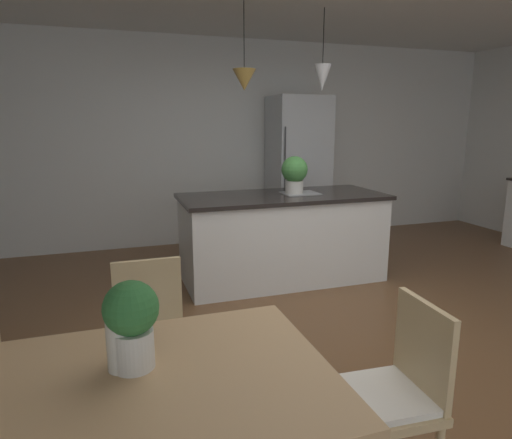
{
  "coord_description": "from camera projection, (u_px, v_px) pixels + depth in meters",
  "views": [
    {
      "loc": [
        -1.59,
        -2.7,
        1.61
      ],
      "look_at": [
        -0.66,
        0.1,
        0.97
      ],
      "focal_mm": 31.2,
      "sensor_mm": 36.0,
      "label": 1
    }
  ],
  "objects": [
    {
      "name": "ground_plane",
      "position": [
        343.0,
        345.0,
        3.34
      ],
      "size": [
        10.0,
        8.4,
        0.04
      ],
      "primitive_type": "cube",
      "color": "brown"
    },
    {
      "name": "wall_back_kitchen",
      "position": [
        229.0,
        143.0,
        6.07
      ],
      "size": [
        10.0,
        0.12,
        2.7
      ],
      "primitive_type": "cube",
      "color": "silver",
      "rests_on": "ground_plane"
    },
    {
      "name": "dining_table",
      "position": [
        27.0,
        419.0,
        1.45
      ],
      "size": [
        2.1,
        0.97,
        0.73
      ],
      "color": "tan",
      "rests_on": "ground_plane"
    },
    {
      "name": "chair_far_right",
      "position": [
        152.0,
        336.0,
        2.43
      ],
      "size": [
        0.4,
        0.4,
        0.87
      ],
      "color": "tan",
      "rests_on": "ground_plane"
    },
    {
      "name": "chair_kitchen_end",
      "position": [
        394.0,
        391.0,
        1.93
      ],
      "size": [
        0.42,
        0.42,
        0.87
      ],
      "color": "tan",
      "rests_on": "ground_plane"
    },
    {
      "name": "kitchen_island",
      "position": [
        282.0,
        236.0,
        4.62
      ],
      "size": [
        2.09,
        0.9,
        0.91
      ],
      "color": "white",
      "rests_on": "ground_plane"
    },
    {
      "name": "refrigerator",
      "position": [
        298.0,
        170.0,
        6.05
      ],
      "size": [
        0.74,
        0.67,
        1.96
      ],
      "color": "silver",
      "rests_on": "ground_plane"
    },
    {
      "name": "pendant_over_island_main",
      "position": [
        244.0,
        80.0,
        4.16
      ],
      "size": [
        0.22,
        0.22,
        0.79
      ],
      "color": "black"
    },
    {
      "name": "pendant_over_island_aux",
      "position": [
        322.0,
        78.0,
        4.4
      ],
      "size": [
        0.17,
        0.17,
        0.78
      ],
      "color": "black"
    },
    {
      "name": "potted_plant_on_island",
      "position": [
        294.0,
        173.0,
        4.52
      ],
      "size": [
        0.27,
        0.27,
        0.39
      ],
      "color": "beige",
      "rests_on": "kitchen_island"
    },
    {
      "name": "potted_plant_on_table",
      "position": [
        132.0,
        320.0,
        1.61
      ],
      "size": [
        0.2,
        0.2,
        0.34
      ],
      "color": "beige",
      "rests_on": "dining_table"
    },
    {
      "name": "vase_on_dining_table",
      "position": [
        121.0,
        340.0,
        1.61
      ],
      "size": [
        0.1,
        0.1,
        0.23
      ],
      "color": "silver",
      "rests_on": "dining_table"
    }
  ]
}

